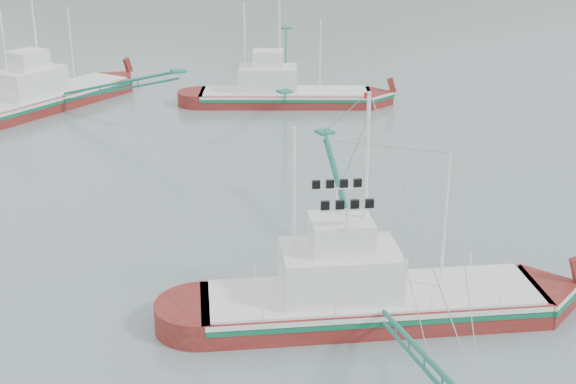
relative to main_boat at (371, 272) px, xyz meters
name	(u,v)px	position (x,y,z in m)	size (l,w,h in m)	color
ground	(355,309)	(-0.14, 0.84, -2.05)	(1200.00, 1200.00, 0.00)	slate
main_boat	(371,272)	(0.00, 0.00, 0.00)	(14.27, 24.16, 10.17)	maroon
bg_boat_far	(44,79)	(-4.40, 39.81, 0.26)	(17.82, 25.14, 11.01)	maroon
bg_boat_right	(284,79)	(12.74, 31.93, 0.04)	(15.43, 23.16, 10.04)	maroon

